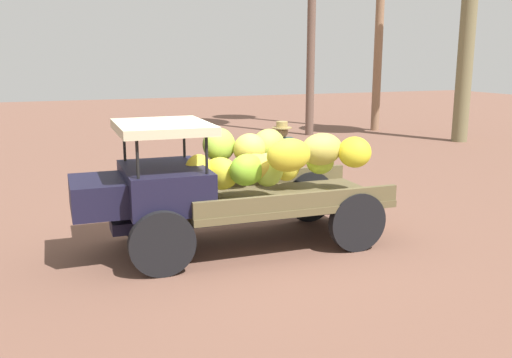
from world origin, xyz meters
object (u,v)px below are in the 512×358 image
at_px(truck, 227,181).
at_px(farmer, 282,162).
at_px(loose_banana_bunch, 228,201).
at_px(wooden_crate, 367,213).

distance_m(truck, farmer, 1.97).
bearing_deg(loose_banana_bunch, wooden_crate, 136.78).
bearing_deg(truck, wooden_crate, -176.08).
height_order(wooden_crate, loose_banana_bunch, wooden_crate).
xyz_separation_m(truck, farmer, (-1.46, -1.33, -0.05)).
bearing_deg(farmer, loose_banana_bunch, -109.15).
xyz_separation_m(farmer, loose_banana_bunch, (0.83, -0.49, -0.75)).
height_order(farmer, loose_banana_bunch, farmer).
bearing_deg(wooden_crate, loose_banana_bunch, -43.22).
relative_size(wooden_crate, loose_banana_bunch, 0.75).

